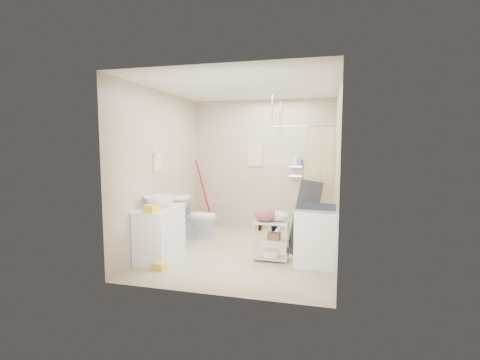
{
  "coord_description": "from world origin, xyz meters",
  "views": [
    {
      "loc": [
        1.29,
        -5.25,
        1.74
      ],
      "look_at": [
        -0.13,
        0.25,
        1.14
      ],
      "focal_mm": 26.0,
      "sensor_mm": 36.0,
      "label": 1
    }
  ],
  "objects_px": {
    "vanity": "(160,233)",
    "washing_machine": "(317,235)",
    "toilet": "(197,217)",
    "laundry_rack": "(271,237)"
  },
  "relations": [
    {
      "from": "vanity",
      "to": "laundry_rack",
      "type": "bearing_deg",
      "value": 11.48
    },
    {
      "from": "vanity",
      "to": "toilet",
      "type": "distance_m",
      "value": 1.24
    },
    {
      "from": "washing_machine",
      "to": "laundry_rack",
      "type": "distance_m",
      "value": 0.67
    },
    {
      "from": "vanity",
      "to": "toilet",
      "type": "relative_size",
      "value": 1.15
    },
    {
      "from": "toilet",
      "to": "laundry_rack",
      "type": "distance_m",
      "value": 1.76
    },
    {
      "from": "toilet",
      "to": "washing_machine",
      "type": "height_order",
      "value": "washing_machine"
    },
    {
      "from": "toilet",
      "to": "laundry_rack",
      "type": "xyz_separation_m",
      "value": [
        1.52,
        -0.89,
        -0.03
      ]
    },
    {
      "from": "washing_machine",
      "to": "laundry_rack",
      "type": "bearing_deg",
      "value": -178.07
    },
    {
      "from": "vanity",
      "to": "washing_machine",
      "type": "relative_size",
      "value": 1.06
    },
    {
      "from": "washing_machine",
      "to": "toilet",
      "type": "bearing_deg",
      "value": 160.08
    }
  ]
}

